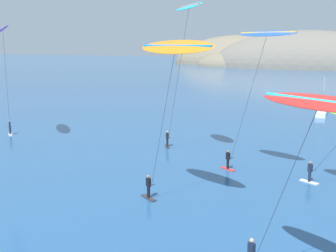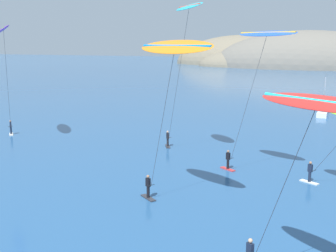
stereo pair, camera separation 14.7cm
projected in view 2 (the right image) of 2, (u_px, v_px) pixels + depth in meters
headland_island at (275, 66)px, 190.98m from camera, size 105.64×58.10×31.55m
sailboat_near at (323, 111)px, 62.57m from camera, size 1.71×5.94×5.70m
kitesurfer_purple at (4, 37)px, 43.74m from camera, size 6.18×6.69×12.53m
kitesurfer_cyan at (187, 19)px, 37.01m from camera, size 6.16×6.82×14.17m
kitesurfer_red at (310, 120)px, 16.10m from camera, size 5.87×4.49×8.79m
kitesurfer_blue at (264, 45)px, 31.74m from camera, size 6.35×3.83×11.64m
kitesurfer_orange at (173, 57)px, 25.56m from camera, size 6.24×4.11×10.92m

